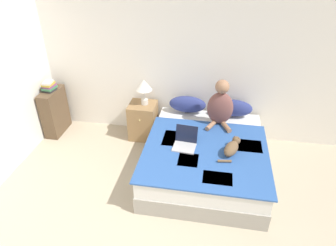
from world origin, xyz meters
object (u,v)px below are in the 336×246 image
object	(u,v)px
book_stack_top	(49,86)
pillow_far	(233,108)
bed	(205,158)
person_sitting	(220,106)
table_lamp	(144,86)
nightstand	(143,121)
laptop_open	(185,142)
pillow_near	(188,104)
cat_tabby	(232,147)
bookshelf	(55,112)

from	to	relation	value
book_stack_top	pillow_far	bearing A→B (deg)	3.49
bed	person_sitting	world-z (taller)	person_sitting
pillow_far	table_lamp	xyz separation A→B (m)	(-1.43, -0.06, 0.29)
pillow_far	person_sitting	world-z (taller)	person_sitting
person_sitting	nightstand	bearing A→B (deg)	171.30
table_lamp	pillow_far	bearing A→B (deg)	2.43
laptop_open	nightstand	distance (m)	1.22
bed	nightstand	distance (m)	1.34
pillow_near	table_lamp	distance (m)	0.76
pillow_far	cat_tabby	xyz separation A→B (m)	(-0.02, -1.00, -0.06)
pillow_near	cat_tabby	xyz separation A→B (m)	(0.71, -1.00, -0.06)
pillow_near	bookshelf	size ratio (longest dim) A/B	0.75
nightstand	bookshelf	size ratio (longest dim) A/B	0.78
pillow_far	book_stack_top	world-z (taller)	book_stack_top
bed	nightstand	xyz separation A→B (m)	(-1.10, 0.76, 0.06)
person_sitting	bookshelf	world-z (taller)	person_sitting
pillow_near	person_sitting	xyz separation A→B (m)	(0.52, -0.27, 0.17)
cat_tabby	nightstand	size ratio (longest dim) A/B	0.72
bookshelf	table_lamp	bearing A→B (deg)	4.42
pillow_far	table_lamp	world-z (taller)	table_lamp
person_sitting	book_stack_top	xyz separation A→B (m)	(-2.80, 0.09, 0.06)
cat_tabby	nightstand	distance (m)	1.73
pillow_near	nightstand	distance (m)	0.81
pillow_far	nightstand	world-z (taller)	pillow_far
bed	table_lamp	size ratio (longest dim) A/B	4.52
pillow_near	laptop_open	size ratio (longest dim) A/B	1.83
cat_tabby	person_sitting	bearing A→B (deg)	36.56
nightstand	pillow_near	bearing A→B (deg)	6.28
nightstand	laptop_open	bearing A→B (deg)	-46.83
person_sitting	bookshelf	distance (m)	2.83
pillow_near	book_stack_top	world-z (taller)	book_stack_top
nightstand	table_lamp	bearing A→B (deg)	29.77
bookshelf	pillow_near	bearing A→B (deg)	4.58
bed	pillow_near	distance (m)	1.00
laptop_open	person_sitting	bearing A→B (deg)	61.78
laptop_open	table_lamp	size ratio (longest dim) A/B	0.76
pillow_near	bookshelf	bearing A→B (deg)	-175.42
bed	laptop_open	distance (m)	0.44
person_sitting	cat_tabby	size ratio (longest dim) A/B	1.60
cat_tabby	bookshelf	world-z (taller)	bookshelf
bed	person_sitting	xyz separation A→B (m)	(0.15, 0.56, 0.56)
nightstand	table_lamp	distance (m)	0.63
person_sitting	cat_tabby	xyz separation A→B (m)	(0.19, -0.72, -0.22)
laptop_open	bookshelf	world-z (taller)	bookshelf
bed	nightstand	bearing A→B (deg)	145.56
bed	cat_tabby	world-z (taller)	cat_tabby
pillow_near	pillow_far	size ratio (longest dim) A/B	1.00
nightstand	bookshelf	bearing A→B (deg)	-176.23
bed	book_stack_top	xyz separation A→B (m)	(-2.65, 0.65, 0.62)
pillow_far	laptop_open	bearing A→B (deg)	-124.57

